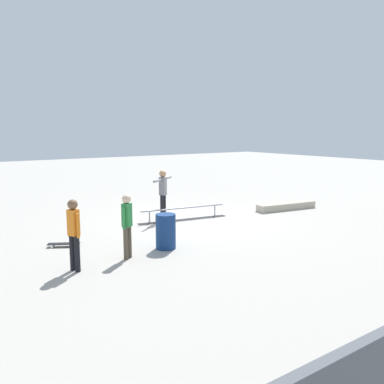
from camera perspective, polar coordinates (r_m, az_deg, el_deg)
ground_plane at (r=13.41m, az=0.08°, el=-3.88°), size 60.00×60.00×0.00m
grind_rail at (r=13.26m, az=-1.23°, el=-3.20°), size 3.12×0.73×0.43m
skate_ledge at (r=15.38m, az=13.26°, el=-1.98°), size 2.48×0.80×0.26m
skater_main at (r=13.12m, az=-4.16°, el=0.11°), size 1.13×0.84×1.66m
skateboard_main at (r=13.19m, az=-3.77°, el=-3.79°), size 0.33×0.82×0.09m
bystander_green_shirt at (r=9.32m, az=-9.22°, el=-4.32°), size 0.32×0.25×1.50m
bystander_orange_shirt at (r=8.73m, az=-16.46°, el=-5.34°), size 0.24×0.35×1.53m
loose_skateboard_black at (r=10.80m, az=-17.77°, el=-7.05°), size 0.80×0.57×0.09m
trash_bin at (r=10.08m, az=-3.76°, el=-5.61°), size 0.50×0.50×0.88m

